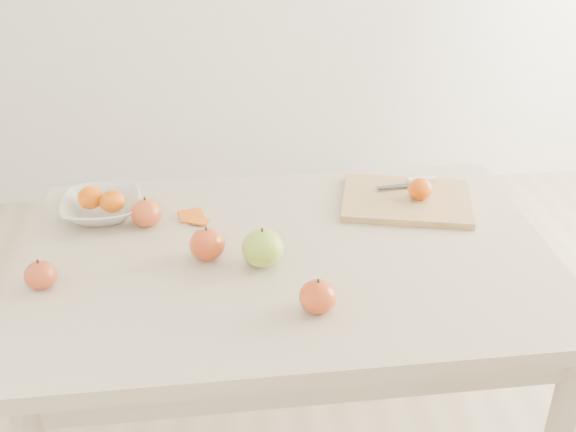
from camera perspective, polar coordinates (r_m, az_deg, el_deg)
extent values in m
cube|color=#C2B193|center=(1.66, 0.21, -3.55)|extent=(1.20, 0.80, 0.04)
cylinder|color=#BCAA8E|center=(2.17, -15.39, -7.75)|extent=(0.06, 0.06, 0.71)
cylinder|color=#BCAA8E|center=(2.26, 12.85, -5.76)|extent=(0.06, 0.06, 0.71)
cube|color=tan|center=(1.87, 9.35, 1.24)|extent=(0.37, 0.31, 0.02)
ellipsoid|color=#D86607|center=(1.85, 10.41, 2.12)|extent=(0.06, 0.06, 0.05)
imported|color=silver|center=(1.84, -14.53, 0.67)|extent=(0.20, 0.20, 0.05)
ellipsoid|color=#E65108|center=(1.84, -15.36, 1.42)|extent=(0.06, 0.06, 0.06)
ellipsoid|color=#D45407|center=(1.81, -13.73, 1.14)|extent=(0.06, 0.06, 0.05)
cube|color=#C9550E|center=(1.80, -7.64, -0.07)|extent=(0.07, 0.06, 0.01)
cube|color=#D4530F|center=(1.78, -7.07, -0.50)|extent=(0.05, 0.05, 0.01)
cube|color=white|center=(1.94, 10.51, 2.80)|extent=(0.08, 0.02, 0.01)
cube|color=#3A3D42|center=(1.90, 8.43, 2.32)|extent=(0.10, 0.02, 0.00)
ellipsoid|color=#68A027|center=(1.59, -2.03, -2.54)|extent=(0.09, 0.09, 0.08)
ellipsoid|color=#A01F18|center=(1.62, -6.40, -2.22)|extent=(0.08, 0.08, 0.07)
ellipsoid|color=maroon|center=(1.77, -11.14, 0.27)|extent=(0.08, 0.08, 0.07)
ellipsoid|color=maroon|center=(1.61, -18.98, -4.43)|extent=(0.07, 0.07, 0.06)
ellipsoid|color=#A22113|center=(1.45, 2.37, -6.37)|extent=(0.08, 0.08, 0.07)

